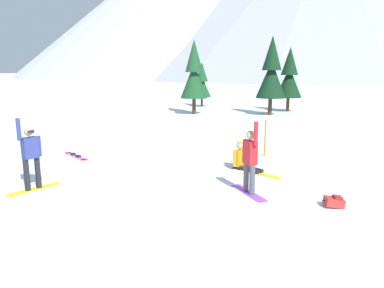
{
  "coord_description": "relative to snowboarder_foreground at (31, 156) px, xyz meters",
  "views": [
    {
      "loc": [
        4.55,
        -6.68,
        3.3
      ],
      "look_at": [
        -0.27,
        3.44,
        1.0
      ],
      "focal_mm": 33.61,
      "sensor_mm": 36.0,
      "label": 1
    }
  ],
  "objects": [
    {
      "name": "ground_plane",
      "position": [
        3.64,
        -0.12,
        -0.98
      ],
      "size": [
        800.0,
        800.0,
        0.0
      ],
      "primitive_type": "plane",
      "color": "silver"
    },
    {
      "name": "snowboarder_foreground",
      "position": [
        0.0,
        0.0,
        0.0
      ],
      "size": [
        0.65,
        1.53,
        2.05
      ],
      "color": "yellow",
      "rests_on": "ground_plane"
    },
    {
      "name": "snowboarder_midground",
      "position": [
        5.56,
        2.31,
        -0.03
      ],
      "size": [
        1.28,
        1.22,
        2.01
      ],
      "color": "#993FD8",
      "rests_on": "ground_plane"
    },
    {
      "name": "snowboarder_background",
      "position": [
        4.7,
        4.57,
        -0.65
      ],
      "size": [
        1.76,
        1.06,
        0.96
      ],
      "color": "black",
      "rests_on": "ground_plane"
    },
    {
      "name": "loose_snowboard_near_right",
      "position": [
        -1.78,
        3.56,
        -0.96
      ],
      "size": [
        1.81,
        0.99,
        0.09
      ],
      "color": "pink",
      "rests_on": "ground_plane"
    },
    {
      "name": "backpack_red",
      "position": [
        7.75,
        2.24,
        -0.84
      ],
      "size": [
        0.55,
        0.48,
        0.29
      ],
      "color": "red",
      "rests_on": "ground_plane"
    },
    {
      "name": "trail_marker_pole",
      "position": [
        4.84,
        6.87,
        -0.27
      ],
      "size": [
        0.06,
        0.06,
        1.41
      ],
      "primitive_type": "cylinder",
      "color": "orange",
      "rests_on": "ground_plane"
    },
    {
      "name": "pine_tree_twin",
      "position": [
        -3.56,
        18.23,
        2.07
      ],
      "size": [
        2.07,
        2.07,
        5.59
      ],
      "color": "#472D19",
      "rests_on": "ground_plane"
    },
    {
      "name": "pine_tree_leaning",
      "position": [
        2.6,
        23.23,
        1.84
      ],
      "size": [
        2.11,
        2.11,
        5.17
      ],
      "color": "#472D19",
      "rests_on": "ground_plane"
    },
    {
      "name": "pine_tree_tall",
      "position": [
        -5.45,
        23.96,
        1.23
      ],
      "size": [
        1.7,
        1.7,
        4.06
      ],
      "color": "#472D19",
      "rests_on": "ground_plane"
    },
    {
      "name": "pine_tree_slender",
      "position": [
        1.85,
        20.2,
        2.19
      ],
      "size": [
        2.21,
        2.21,
        5.82
      ],
      "color": "#472D19",
      "rests_on": "ground_plane"
    },
    {
      "name": "peak_north_spur",
      "position": [
        -74.61,
        171.2,
        37.74
      ],
      "size": [
        179.3,
        179.3,
        74.1
      ],
      "color": "#B2B7C6",
      "rests_on": "ground_plane"
    }
  ]
}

